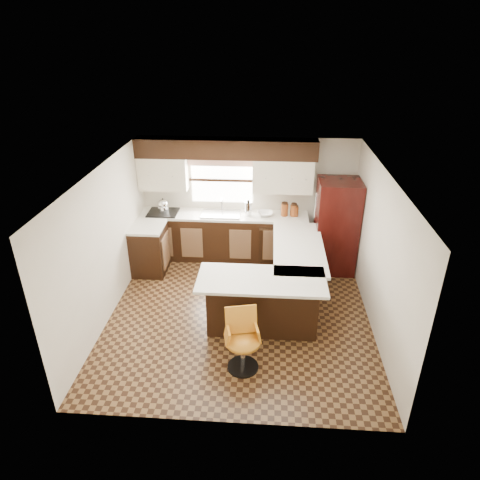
# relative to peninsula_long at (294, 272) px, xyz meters

# --- Properties ---
(floor) EXTENTS (4.40, 4.40, 0.00)m
(floor) POSITION_rel_peninsula_long_xyz_m (-0.90, -0.62, -0.45)
(floor) COLOR #49301A
(floor) RESTS_ON ground
(ceiling) EXTENTS (4.40, 4.40, 0.00)m
(ceiling) POSITION_rel_peninsula_long_xyz_m (-0.90, -0.62, 1.95)
(ceiling) COLOR silver
(ceiling) RESTS_ON wall_back
(wall_back) EXTENTS (4.40, 0.00, 4.40)m
(wall_back) POSITION_rel_peninsula_long_xyz_m (-0.90, 1.58, 0.75)
(wall_back) COLOR beige
(wall_back) RESTS_ON floor
(wall_front) EXTENTS (4.40, 0.00, 4.40)m
(wall_front) POSITION_rel_peninsula_long_xyz_m (-0.90, -2.83, 0.75)
(wall_front) COLOR beige
(wall_front) RESTS_ON floor
(wall_left) EXTENTS (0.00, 4.40, 4.40)m
(wall_left) POSITION_rel_peninsula_long_xyz_m (-3.00, -0.62, 0.75)
(wall_left) COLOR beige
(wall_left) RESTS_ON floor
(wall_right) EXTENTS (0.00, 4.40, 4.40)m
(wall_right) POSITION_rel_peninsula_long_xyz_m (1.20, -0.62, 0.75)
(wall_right) COLOR beige
(wall_right) RESTS_ON floor
(base_cab_back) EXTENTS (3.30, 0.60, 0.90)m
(base_cab_back) POSITION_rel_peninsula_long_xyz_m (-1.35, 1.28, 0.00)
(base_cab_back) COLOR black
(base_cab_back) RESTS_ON floor
(base_cab_left) EXTENTS (0.60, 0.70, 0.90)m
(base_cab_left) POSITION_rel_peninsula_long_xyz_m (-2.70, 0.62, 0.00)
(base_cab_left) COLOR black
(base_cab_left) RESTS_ON floor
(counter_back) EXTENTS (3.30, 0.60, 0.04)m
(counter_back) POSITION_rel_peninsula_long_xyz_m (-1.35, 1.28, 0.47)
(counter_back) COLOR silver
(counter_back) RESTS_ON base_cab_back
(counter_left) EXTENTS (0.60, 0.70, 0.04)m
(counter_left) POSITION_rel_peninsula_long_xyz_m (-2.70, 0.62, 0.47)
(counter_left) COLOR silver
(counter_left) RESTS_ON base_cab_left
(soffit) EXTENTS (3.40, 0.35, 0.36)m
(soffit) POSITION_rel_peninsula_long_xyz_m (-1.30, 1.40, 1.77)
(soffit) COLOR black
(soffit) RESTS_ON wall_back
(upper_cab_left) EXTENTS (0.94, 0.35, 0.64)m
(upper_cab_left) POSITION_rel_peninsula_long_xyz_m (-2.52, 1.40, 1.27)
(upper_cab_left) COLOR beige
(upper_cab_left) RESTS_ON wall_back
(upper_cab_right) EXTENTS (1.14, 0.35, 0.64)m
(upper_cab_right) POSITION_rel_peninsula_long_xyz_m (-0.22, 1.40, 1.27)
(upper_cab_right) COLOR beige
(upper_cab_right) RESTS_ON wall_back
(window_pane) EXTENTS (1.20, 0.02, 0.90)m
(window_pane) POSITION_rel_peninsula_long_xyz_m (-1.40, 1.56, 1.10)
(window_pane) COLOR white
(window_pane) RESTS_ON wall_back
(valance) EXTENTS (1.30, 0.06, 0.18)m
(valance) POSITION_rel_peninsula_long_xyz_m (-1.40, 1.52, 1.49)
(valance) COLOR #D19B93
(valance) RESTS_ON wall_back
(sink) EXTENTS (0.75, 0.45, 0.03)m
(sink) POSITION_rel_peninsula_long_xyz_m (-1.40, 1.25, 0.51)
(sink) COLOR #B2B2B7
(sink) RESTS_ON counter_back
(dishwasher) EXTENTS (0.58, 0.03, 0.78)m
(dishwasher) POSITION_rel_peninsula_long_xyz_m (-0.35, 0.99, -0.02)
(dishwasher) COLOR black
(dishwasher) RESTS_ON floor
(cooktop) EXTENTS (0.58, 0.50, 0.02)m
(cooktop) POSITION_rel_peninsula_long_xyz_m (-2.55, 1.25, 0.51)
(cooktop) COLOR black
(cooktop) RESTS_ON counter_back
(peninsula_long) EXTENTS (0.60, 1.95, 0.90)m
(peninsula_long) POSITION_rel_peninsula_long_xyz_m (0.00, 0.00, 0.00)
(peninsula_long) COLOR black
(peninsula_long) RESTS_ON floor
(peninsula_return) EXTENTS (1.65, 0.60, 0.90)m
(peninsula_return) POSITION_rel_peninsula_long_xyz_m (-0.53, -0.97, 0.00)
(peninsula_return) COLOR black
(peninsula_return) RESTS_ON floor
(counter_pen_long) EXTENTS (0.84, 1.95, 0.04)m
(counter_pen_long) POSITION_rel_peninsula_long_xyz_m (0.05, 0.00, 0.47)
(counter_pen_long) COLOR silver
(counter_pen_long) RESTS_ON peninsula_long
(counter_pen_return) EXTENTS (1.89, 0.84, 0.04)m
(counter_pen_return) POSITION_rel_peninsula_long_xyz_m (-0.55, -1.06, 0.47)
(counter_pen_return) COLOR silver
(counter_pen_return) RESTS_ON peninsula_return
(refrigerator) EXTENTS (0.77, 0.74, 1.79)m
(refrigerator) POSITION_rel_peninsula_long_xyz_m (0.80, 0.97, 0.44)
(refrigerator) COLOR black
(refrigerator) RESTS_ON floor
(bar_chair) EXTENTS (0.56, 0.56, 0.89)m
(bar_chair) POSITION_rel_peninsula_long_xyz_m (-0.76, -1.89, -0.01)
(bar_chair) COLOR orange
(bar_chair) RESTS_ON floor
(kettle) EXTENTS (0.21, 0.21, 0.28)m
(kettle) POSITION_rel_peninsula_long_xyz_m (-2.54, 1.26, 0.66)
(kettle) COLOR silver
(kettle) RESTS_ON cooktop
(percolator) EXTENTS (0.14, 0.14, 0.27)m
(percolator) POSITION_rel_peninsula_long_xyz_m (-0.87, 1.28, 0.63)
(percolator) COLOR silver
(percolator) RESTS_ON counter_back
(mixing_bowl) EXTENTS (0.33, 0.33, 0.07)m
(mixing_bowl) POSITION_rel_peninsula_long_xyz_m (-0.54, 1.28, 0.53)
(mixing_bowl) COLOR white
(mixing_bowl) RESTS_ON counter_back
(canister_large) EXTENTS (0.14, 0.14, 0.24)m
(canister_large) POSITION_rel_peninsula_long_xyz_m (-0.16, 1.30, 0.62)
(canister_large) COLOR brown
(canister_large) RESTS_ON counter_back
(canister_med) EXTENTS (0.13, 0.13, 0.23)m
(canister_med) POSITION_rel_peninsula_long_xyz_m (0.01, 1.30, 0.61)
(canister_med) COLOR brown
(canister_med) RESTS_ON counter_back
(canister_small) EXTENTS (0.12, 0.12, 0.19)m
(canister_small) POSITION_rel_peninsula_long_xyz_m (0.05, 1.30, 0.59)
(canister_small) COLOR brown
(canister_small) RESTS_ON counter_back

